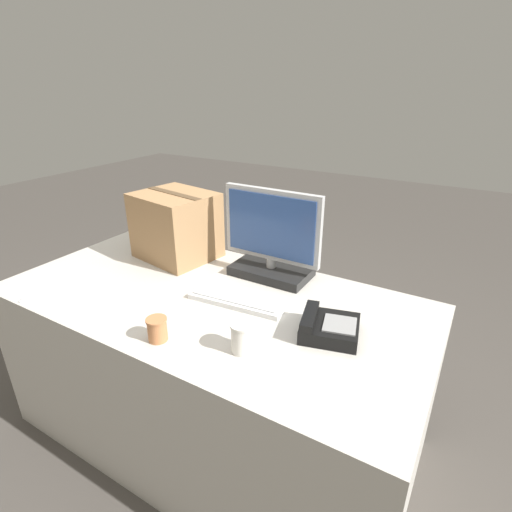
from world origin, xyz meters
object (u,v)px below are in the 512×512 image
desk_phone (328,328)px  paper_cup_right (242,337)px  spoon (25,296)px  paper_cup_left (157,329)px  cardboard_box (176,226)px  keyboard (239,298)px  monitor (271,244)px

desk_phone → paper_cup_right: 0.31m
paper_cup_right → spoon: paper_cup_right is taller
paper_cup_left → cardboard_box: (-0.42, 0.60, 0.12)m
cardboard_box → paper_cup_left: bearing=-54.7°
desk_phone → paper_cup_left: paper_cup_left is taller
keyboard → spoon: size_ratio=3.19×
keyboard → spoon: (-0.79, -0.43, -0.01)m
keyboard → desk_phone: 0.40m
desk_phone → paper_cup_right: size_ratio=2.25×
desk_phone → paper_cup_right: bearing=-146.9°
monitor → paper_cup_left: monitor is taller
spoon → cardboard_box: size_ratio=0.31×
keyboard → spoon: bearing=-156.7°
desk_phone → spoon: desk_phone is taller
keyboard → cardboard_box: cardboard_box is taller
monitor → keyboard: 0.31m
desk_phone → spoon: bearing=-176.4°
keyboard → paper_cup_right: size_ratio=3.88×
spoon → cardboard_box: cardboard_box is taller
paper_cup_right → monitor: bearing=109.3°
keyboard → paper_cup_right: 0.33m
desk_phone → spoon: (-1.19, -0.39, -0.03)m
paper_cup_right → cardboard_box: size_ratio=0.26×
monitor → cardboard_box: bearing=-174.8°
keyboard → spoon: keyboard is taller
desk_phone → cardboard_box: 0.97m
monitor → keyboard: bearing=-89.7°
monitor → paper_cup_right: monitor is taller
monitor → spoon: bearing=-138.1°
paper_cup_left → spoon: size_ratio=0.66×
cardboard_box → desk_phone: bearing=-16.3°
spoon → keyboard: bearing=83.0°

